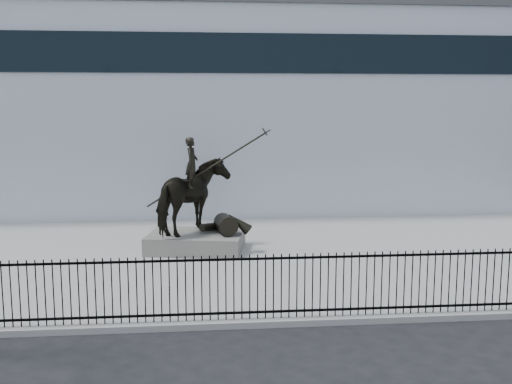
{
  "coord_description": "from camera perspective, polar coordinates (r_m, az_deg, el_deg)",
  "views": [
    {
      "loc": [
        -1.67,
        -11.75,
        5.03
      ],
      "look_at": [
        0.04,
        6.0,
        2.35
      ],
      "focal_mm": 42.0,
      "sensor_mm": 36.0,
      "label": 1
    }
  ],
  "objects": [
    {
      "name": "ground",
      "position": [
        12.89,
        2.46,
        -14.44
      ],
      "size": [
        120.0,
        120.0,
        0.0
      ],
      "primitive_type": "plane",
      "color": "black",
      "rests_on": "ground"
    },
    {
      "name": "plaza",
      "position": [
        19.46,
        -0.41,
        -6.21
      ],
      "size": [
        30.0,
        12.0,
        0.15
      ],
      "primitive_type": "cube",
      "color": "#999996",
      "rests_on": "ground"
    },
    {
      "name": "building",
      "position": [
        31.8,
        -2.52,
        7.57
      ],
      "size": [
        44.0,
        14.0,
        9.0
      ],
      "primitive_type": "cube",
      "color": "silver",
      "rests_on": "ground"
    },
    {
      "name": "picket_fence",
      "position": [
        13.74,
        1.76,
        -8.94
      ],
      "size": [
        22.1,
        0.1,
        1.5
      ],
      "color": "black",
      "rests_on": "plaza"
    },
    {
      "name": "statue_plinth",
      "position": [
        20.06,
        -5.75,
        -4.73
      ],
      "size": [
        3.41,
        2.65,
        0.58
      ],
      "primitive_type": "cube",
      "rotation": [
        0.0,
        0.0,
        -0.18
      ],
      "color": "#605D57",
      "rests_on": "plaza"
    },
    {
      "name": "equestrian_statue",
      "position": [
        19.76,
        -5.65,
        -0.51
      ],
      "size": [
        3.89,
        2.78,
        3.34
      ],
      "rotation": [
        0.0,
        0.0,
        -0.18
      ],
      "color": "black",
      "rests_on": "statue_plinth"
    }
  ]
}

